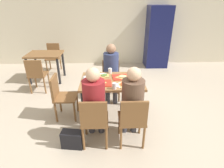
% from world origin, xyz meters
% --- Properties ---
extents(ground_plane, '(10.00, 10.00, 0.02)m').
position_xyz_m(ground_plane, '(0.00, 0.00, -0.01)').
color(ground_plane, '#B7A893').
extents(back_wall, '(10.00, 0.10, 2.80)m').
position_xyz_m(back_wall, '(0.00, 3.20, 1.40)').
color(back_wall, beige).
rests_on(back_wall, ground_plane).
extents(main_table, '(1.11, 0.79, 0.76)m').
position_xyz_m(main_table, '(0.00, 0.00, 0.65)').
color(main_table, olive).
rests_on(main_table, ground_plane).
extents(chair_near_left, '(0.40, 0.40, 0.84)m').
position_xyz_m(chair_near_left, '(-0.28, -0.78, 0.49)').
color(chair_near_left, brown).
rests_on(chair_near_left, ground_plane).
extents(chair_near_right, '(0.40, 0.40, 0.84)m').
position_xyz_m(chair_near_right, '(0.28, -0.78, 0.49)').
color(chair_near_right, brown).
rests_on(chair_near_right, ground_plane).
extents(chair_far_side, '(0.40, 0.40, 0.84)m').
position_xyz_m(chair_far_side, '(0.00, 0.78, 0.49)').
color(chair_far_side, brown).
rests_on(chair_far_side, ground_plane).
extents(chair_left_end, '(0.40, 0.40, 0.84)m').
position_xyz_m(chair_left_end, '(-0.94, 0.00, 0.49)').
color(chair_left_end, brown).
rests_on(chair_left_end, ground_plane).
extents(person_in_red, '(0.32, 0.42, 1.25)m').
position_xyz_m(person_in_red, '(-0.28, -0.64, 0.74)').
color(person_in_red, '#383842').
rests_on(person_in_red, ground_plane).
extents(person_in_brown_jacket, '(0.32, 0.42, 1.25)m').
position_xyz_m(person_in_brown_jacket, '(0.28, -0.64, 0.74)').
color(person_in_brown_jacket, '#383842').
rests_on(person_in_brown_jacket, ground_plane).
extents(person_far_side, '(0.32, 0.42, 1.25)m').
position_xyz_m(person_far_side, '(-0.00, 0.64, 0.74)').
color(person_far_side, '#383842').
rests_on(person_far_side, ground_plane).
extents(tray_red_near, '(0.37, 0.27, 0.02)m').
position_xyz_m(tray_red_near, '(-0.19, -0.14, 0.77)').
color(tray_red_near, red).
rests_on(tray_red_near, main_table).
extents(tray_red_far, '(0.38, 0.29, 0.02)m').
position_xyz_m(tray_red_far, '(0.19, 0.12, 0.77)').
color(tray_red_far, red).
rests_on(tray_red_far, main_table).
extents(paper_plate_center, '(0.22, 0.22, 0.01)m').
position_xyz_m(paper_plate_center, '(-0.17, 0.22, 0.76)').
color(paper_plate_center, white).
rests_on(paper_plate_center, main_table).
extents(paper_plate_near_edge, '(0.22, 0.22, 0.01)m').
position_xyz_m(paper_plate_near_edge, '(0.17, -0.22, 0.76)').
color(paper_plate_near_edge, white).
rests_on(paper_plate_near_edge, main_table).
extents(pizza_slice_a, '(0.19, 0.14, 0.02)m').
position_xyz_m(pizza_slice_a, '(-0.22, -0.13, 0.78)').
color(pizza_slice_a, tan).
rests_on(pizza_slice_a, tray_red_near).
extents(pizza_slice_b, '(0.22, 0.18, 0.02)m').
position_xyz_m(pizza_slice_b, '(0.20, 0.10, 0.78)').
color(pizza_slice_b, tan).
rests_on(pizza_slice_b, tray_red_far).
extents(pizza_slice_c, '(0.24, 0.24, 0.02)m').
position_xyz_m(pizza_slice_c, '(-0.14, 0.19, 0.78)').
color(pizza_slice_c, tan).
rests_on(pizza_slice_c, paper_plate_center).
extents(pizza_slice_d, '(0.20, 0.25, 0.02)m').
position_xyz_m(pizza_slice_d, '(0.19, -0.20, 0.78)').
color(pizza_slice_d, tan).
rests_on(pizza_slice_d, paper_plate_near_edge).
extents(plastic_cup_a, '(0.07, 0.07, 0.10)m').
position_xyz_m(plastic_cup_a, '(-0.03, 0.34, 0.81)').
color(plastic_cup_a, white).
rests_on(plastic_cup_a, main_table).
extents(plastic_cup_b, '(0.07, 0.07, 0.10)m').
position_xyz_m(plastic_cup_b, '(0.03, -0.34, 0.81)').
color(plastic_cup_b, white).
rests_on(plastic_cup_b, main_table).
extents(soda_can, '(0.07, 0.07, 0.12)m').
position_xyz_m(soda_can, '(0.47, 0.02, 0.82)').
color(soda_can, '#B7BCC6').
rests_on(soda_can, main_table).
extents(condiment_bottle, '(0.06, 0.06, 0.16)m').
position_xyz_m(condiment_bottle, '(-0.36, 0.22, 0.84)').
color(condiment_bottle, red).
rests_on(condiment_bottle, main_table).
extents(foil_bundle, '(0.10, 0.10, 0.10)m').
position_xyz_m(foil_bundle, '(-0.47, -0.02, 0.81)').
color(foil_bundle, silver).
rests_on(foil_bundle, main_table).
extents(handbag, '(0.34, 0.20, 0.28)m').
position_xyz_m(handbag, '(-0.63, -0.79, 0.14)').
color(handbag, black).
rests_on(handbag, ground_plane).
extents(drink_fridge, '(0.70, 0.60, 1.90)m').
position_xyz_m(drink_fridge, '(1.54, 2.85, 0.95)').
color(drink_fridge, '#14194C').
rests_on(drink_fridge, ground_plane).
extents(background_table, '(0.90, 0.70, 0.76)m').
position_xyz_m(background_table, '(-1.74, 1.77, 0.63)').
color(background_table, brown).
rests_on(background_table, ground_plane).
extents(background_chair_near, '(0.40, 0.40, 0.84)m').
position_xyz_m(background_chair_near, '(-1.74, 1.03, 0.49)').
color(background_chair_near, brown).
rests_on(background_chair_near, ground_plane).
extents(background_chair_far, '(0.40, 0.40, 0.84)m').
position_xyz_m(background_chair_far, '(-1.74, 2.50, 0.49)').
color(background_chair_far, brown).
rests_on(background_chair_far, ground_plane).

